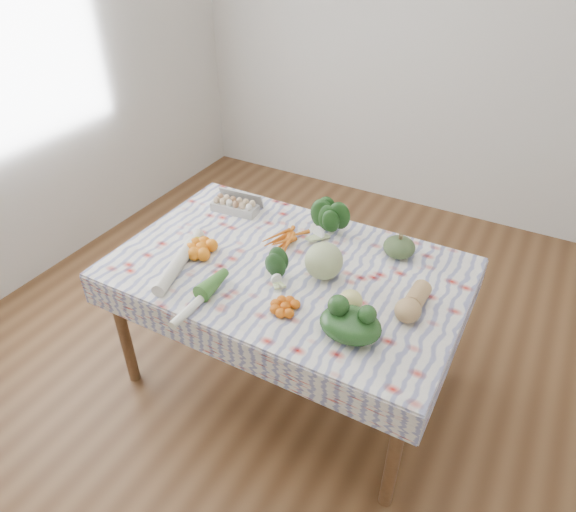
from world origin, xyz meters
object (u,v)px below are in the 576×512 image
object	(u,v)px
egg_carton	(235,206)
cabbage	(324,261)
grapefruit	(351,301)
dining_table	(288,280)
kabocha_squash	(399,247)
butternut_squash	(413,301)

from	to	relation	value
egg_carton	cabbage	distance (m)	0.75
egg_carton	grapefruit	xyz separation A→B (m)	(0.90, -0.46, 0.02)
dining_table	kabocha_squash	size ratio (longest dim) A/B	10.23
egg_carton	butternut_squash	world-z (taller)	butternut_squash
dining_table	kabocha_squash	distance (m)	0.57
egg_carton	butternut_squash	size ratio (longest dim) A/B	1.10
dining_table	cabbage	distance (m)	0.25
cabbage	butternut_squash	world-z (taller)	cabbage
dining_table	kabocha_squash	world-z (taller)	kabocha_squash
kabocha_squash	cabbage	bearing A→B (deg)	-127.41
kabocha_squash	cabbage	size ratio (longest dim) A/B	0.88
kabocha_squash	cabbage	xyz separation A→B (m)	(-0.25, -0.33, 0.04)
dining_table	egg_carton	size ratio (longest dim) A/B	6.07
egg_carton	dining_table	bearing A→B (deg)	-36.47
dining_table	grapefruit	size ratio (longest dim) A/B	15.56
cabbage	kabocha_squash	bearing A→B (deg)	52.59
cabbage	grapefruit	bearing A→B (deg)	-38.19
kabocha_squash	butternut_squash	distance (m)	0.41
cabbage	butternut_squash	xyz separation A→B (m)	(0.44, -0.03, -0.03)
dining_table	kabocha_squash	bearing A→B (deg)	37.86
egg_carton	kabocha_squash	xyz separation A→B (m)	(0.94, 0.03, 0.02)
dining_table	grapefruit	xyz separation A→B (m)	(0.39, -0.15, 0.14)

